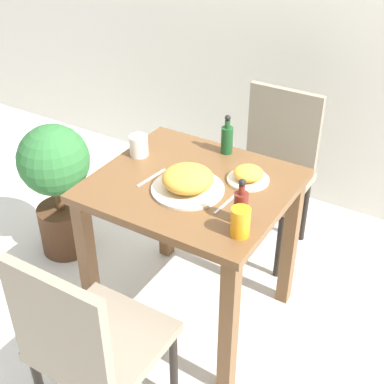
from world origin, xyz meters
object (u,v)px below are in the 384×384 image
drink_cup (139,146)px  chair_far (272,165)px  food_plate (188,181)px  sauce_bottle (227,138)px  chair_near (87,342)px  side_plate (248,175)px  condiment_bottle (241,206)px  potted_plant_left (57,180)px  juice_glass (240,222)px

drink_cup → chair_far: bearing=58.4°
food_plate → sauce_bottle: size_ratio=1.60×
chair_near → chair_far: same height
side_plate → drink_cup: drink_cup is taller
condiment_bottle → side_plate: bearing=110.0°
chair_near → chair_far: 1.44m
chair_far → food_plate: size_ratio=2.96×
condiment_bottle → chair_far: bearing=104.6°
drink_cup → condiment_bottle: 0.65m
potted_plant_left → chair_near: bearing=-41.7°
side_plate → sauce_bottle: size_ratio=0.95×
drink_cup → chair_near: bearing=-67.1°
food_plate → sauce_bottle: 0.36m
juice_glass → potted_plant_left: size_ratio=0.15×
potted_plant_left → sauce_bottle: bearing=15.7°
juice_glass → condiment_bottle: 0.08m
drink_cup → potted_plant_left: drink_cup is taller
chair_far → drink_cup: (-0.39, -0.64, 0.30)m
drink_cup → sauce_bottle: 0.40m
chair_near → side_plate: size_ratio=4.99×
chair_near → side_plate: chair_near is taller
drink_cup → potted_plant_left: (-0.54, -0.02, -0.35)m
side_plate → condiment_bottle: size_ratio=0.95×
side_plate → potted_plant_left: bearing=-176.0°
chair_near → sauce_bottle: bearing=-89.5°
sauce_bottle → potted_plant_left: sauce_bottle is taller
sauce_bottle → potted_plant_left: 0.97m
chair_near → drink_cup: (-0.34, 0.80, 0.30)m
juice_glass → side_plate: bearing=111.3°
chair_near → condiment_bottle: (0.28, 0.58, 0.33)m
condiment_bottle → potted_plant_left: condiment_bottle is taller
chair_near → food_plate: size_ratio=2.96×
side_plate → juice_glass: (0.13, -0.34, 0.03)m
chair_near → chair_far: bearing=-92.3°
condiment_bottle → drink_cup: bearing=160.6°
side_plate → potted_plant_left: 1.11m
drink_cup → side_plate: bearing=6.0°
sauce_bottle → condiment_bottle: bearing=-56.7°
drink_cup → sauce_bottle: bearing=34.3°
chair_near → potted_plant_left: bearing=-41.7°
chair_far → food_plate: (-0.05, -0.77, 0.30)m
sauce_bottle → chair_far: bearing=80.9°
chair_far → drink_cup: size_ratio=9.31×
chair_far → condiment_bottle: condiment_bottle is taller
chair_near → condiment_bottle: size_ratio=4.75×
chair_far → food_plate: 0.83m
chair_far → juice_glass: chair_far is taller
sauce_bottle → drink_cup: bearing=-145.7°
chair_near → food_plate: 0.73m
drink_cup → food_plate: bearing=-21.7°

